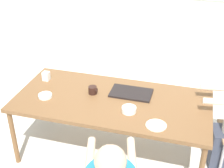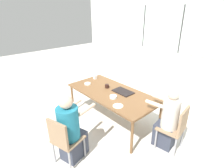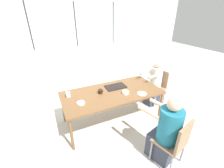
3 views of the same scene
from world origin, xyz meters
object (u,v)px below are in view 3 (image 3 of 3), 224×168
person_man_blue_shirt (154,85)px  bowl_white_shallow (126,92)px  chair_for_woman_green_shirt (176,141)px  chair_for_man_blue_shirt (159,84)px  coffee_mug (100,91)px  bowl_cereal (81,103)px  milk_carton_small (68,94)px  person_woman_green_shirt (166,133)px

person_man_blue_shirt → bowl_white_shallow: 1.08m
chair_for_woman_green_shirt → chair_for_man_blue_shirt: 1.84m
coffee_mug → person_man_blue_shirt: bearing=4.2°
chair_for_man_blue_shirt → person_man_blue_shirt: person_man_blue_shirt is taller
bowl_cereal → milk_carton_small: bearing=114.2°
chair_for_man_blue_shirt → coffee_mug: 1.63m
person_woman_green_shirt → bowl_white_shallow: 1.05m
chair_for_man_blue_shirt → bowl_white_shallow: bearing=99.1°
person_man_blue_shirt → bowl_cereal: size_ratio=8.24×
milk_carton_small → person_man_blue_shirt: bearing=-0.8°
milk_carton_small → chair_for_man_blue_shirt: bearing=-0.2°
milk_carton_small → bowl_cereal: size_ratio=0.71×
chair_for_man_blue_shirt → person_woman_green_shirt: size_ratio=0.73×
person_woman_green_shirt → person_man_blue_shirt: 1.62m
milk_carton_small → chair_for_woman_green_shirt: bearing=-52.3°
person_man_blue_shirt → bowl_white_shallow: (-1.01, -0.33, 0.21)m
chair_for_man_blue_shirt → chair_for_woman_green_shirt: bearing=138.9°
chair_for_man_blue_shirt → person_man_blue_shirt: size_ratio=0.74×
person_woman_green_shirt → chair_for_woman_green_shirt: bearing=-90.0°
milk_carton_small → bowl_cereal: (0.15, -0.34, -0.03)m
coffee_mug → bowl_white_shallow: (0.44, -0.22, -0.02)m
bowl_white_shallow → chair_for_man_blue_shirt: bearing=16.7°
chair_for_man_blue_shirt → coffee_mug: size_ratio=9.08×
bowl_white_shallow → coffee_mug: bearing=152.9°
chair_for_woman_green_shirt → bowl_cereal: chair_for_woman_green_shirt is taller
chair_for_man_blue_shirt → bowl_white_shallow: (-1.17, -0.35, 0.22)m
chair_for_woman_green_shirt → bowl_white_shallow: bearing=82.1°
bowl_cereal → bowl_white_shallow: bearing=-1.6°
chair_for_woman_green_shirt → person_woman_green_shirt: (-0.04, 0.16, 0.02)m
bowl_white_shallow → milk_carton_small: bearing=160.9°
chair_for_man_blue_shirt → milk_carton_small: size_ratio=8.63×
chair_for_woman_green_shirt → bowl_white_shallow: chair_for_woman_green_shirt is taller
person_woman_green_shirt → milk_carton_small: (-1.15, 1.38, 0.23)m
person_woman_green_shirt → bowl_cereal: 1.46m
person_man_blue_shirt → person_woman_green_shirt: bearing=138.8°
person_woman_green_shirt → person_man_blue_shirt: person_woman_green_shirt is taller
person_woman_green_shirt → coffee_mug: size_ratio=12.43×
person_woman_green_shirt → milk_carton_small: 1.81m
chair_for_woman_green_shirt → chair_for_man_blue_shirt: same height
person_woman_green_shirt → bowl_white_shallow: (-0.11, 1.02, 0.20)m
coffee_mug → bowl_white_shallow: coffee_mug is taller
person_man_blue_shirt → bowl_white_shallow: bearing=100.5°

